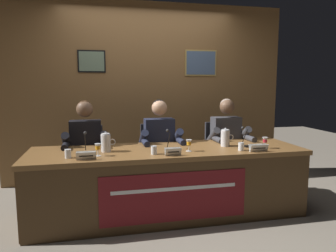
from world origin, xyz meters
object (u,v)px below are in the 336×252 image
Objects in this scene: microphone_left at (85,146)px; juice_glass_center at (189,143)px; juice_glass_left at (98,147)px; water_pitcher_left_side at (106,143)px; panelist_left at (86,145)px; nameplate_left at (86,156)px; water_cup_center at (154,151)px; panelist_right at (228,140)px; water_cup_left at (68,154)px; nameplate_center at (173,152)px; water_cup_right at (241,147)px; chair_center at (158,161)px; conference_table at (170,172)px; juice_glass_right at (265,141)px; chair_left at (87,164)px; water_pitcher_right_side at (225,138)px; microphone_right at (246,140)px; panelist_center at (161,142)px; nameplate_right at (259,148)px; chair_right at (222,157)px; microphone_center at (169,143)px.

microphone_left is 1.06m from juice_glass_center.
water_pitcher_left_side reaches higher than juice_glass_left.
nameplate_left is at bearing -87.68° from panelist_left.
panelist_right is (1.08, 0.65, -0.04)m from water_cup_center.
water_pitcher_left_side is at bearing 30.36° from water_cup_left.
nameplate_center is (1.00, -0.12, 0.00)m from water_cup_left.
water_cup_right is (1.61, -0.20, -0.04)m from microphone_left.
water_cup_right is at bearing -49.99° from chair_center.
water_cup_center is (0.83, -0.02, 0.00)m from water_cup_left.
juice_glass_left is (0.11, 0.13, 0.05)m from nameplate_left.
conference_table is 1.09m from juice_glass_right.
water_pitcher_right_side reaches higher than chair_left.
juice_glass_right is 0.59× the size of water_pitcher_left_side.
nameplate_left is 2.14× the size of water_cup_center.
chair_left reaches higher than juice_glass_right.
chair_left is 4.24× the size of microphone_right.
nameplate_center is at bearing -95.79° from conference_table.
juice_glass_right reaches higher than conference_table.
water_cup_center is 0.93m from water_cup_right.
juice_glass_left is at bearing -140.54° from panelist_center.
panelist_right is 0.66m from juice_glass_right.
panelist_center is (0.75, 0.61, -0.09)m from juice_glass_left.
nameplate_center is 0.77× the size of water_pitcher_left_side.
panelist_left reaches higher than juice_glass_center.
juice_glass_right reaches higher than water_cup_right.
nameplate_right is at bearing -28.66° from chair_left.
water_pitcher_right_side is at bearing 2.10° from microphone_left.
microphone_right is (0.88, 0.04, 0.30)m from conference_table.
water_cup_left is 0.69× the size of juice_glass_center.
water_cup_right is (0.93, -0.02, 0.00)m from water_cup_center.
chair_left is 1.77m from chair_right.
panelist_left is at bearing 149.06° from conference_table.
panelist_center is 14.63× the size of water_cup_right.
juice_glass_center is at bearing -29.05° from panelist_left.
water_pitcher_left_side is (0.19, 0.32, 0.05)m from nameplate_left.
chair_center is 0.89m from juice_glass_center.
chair_center is 7.39× the size of juice_glass_center.
juice_glass_right is at bearing -18.21° from panelist_left.
microphone_right reaches higher than juice_glass_center.
microphone_center is (0.85, 0.25, 0.03)m from nameplate_left.
chair_right is (1.91, 0.84, -0.32)m from water_cup_left.
chair_center is 0.74× the size of panelist_right.
chair_center is (0.88, 0.20, -0.28)m from panelist_left.
chair_right is 7.39× the size of juice_glass_right.
microphone_left is at bearing 178.22° from microphone_center.
water_cup_right is at bearing -99.51° from chair_right.
conference_table is 1.15m from chair_left.
microphone_right is 1.03× the size of water_pitcher_left_side.
nameplate_left is at bearing -120.56° from water_pitcher_left_side.
juice_glass_right is at bearing -79.43° from chair_right.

